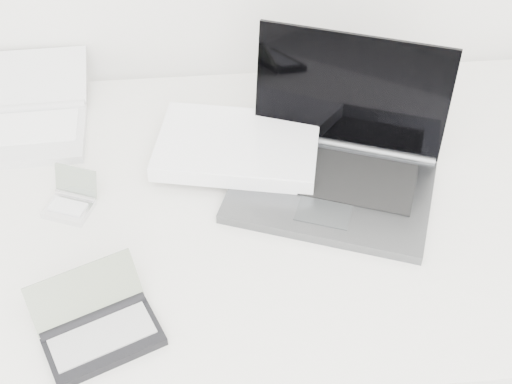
{
  "coord_description": "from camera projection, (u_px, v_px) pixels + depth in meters",
  "views": [
    {
      "loc": [
        -0.11,
        0.63,
        1.65
      ],
      "look_at": [
        -0.03,
        1.51,
        0.79
      ],
      "focal_mm": 50.0,
      "sensor_mm": 36.0,
      "label": 1
    }
  ],
  "objects": [
    {
      "name": "desk",
      "position": [
        270.0,
        217.0,
        1.34
      ],
      "size": [
        1.6,
        0.8,
        0.73
      ],
      "color": "white",
      "rests_on": "ground"
    },
    {
      "name": "laptop_large",
      "position": [
        294.0,
        155.0,
        1.33
      ],
      "size": [
        0.56,
        0.42,
        0.24
      ],
      "rotation": [
        0.0,
        0.0,
        -0.36
      ],
      "color": "#4E5053",
      "rests_on": "desk"
    },
    {
      "name": "netbook_open_white",
      "position": [
        25.0,
        119.0,
        1.44
      ],
      "size": [
        0.25,
        0.32,
        0.07
      ],
      "rotation": [
        0.0,
        0.0,
        0.03
      ],
      "color": "silver",
      "rests_on": "desk"
    },
    {
      "name": "pda_silver",
      "position": [
        71.0,
        201.0,
        1.28
      ],
      "size": [
        0.1,
        0.11,
        0.07
      ],
      "rotation": [
        0.0,
        0.0,
        -0.38
      ],
      "color": "white",
      "rests_on": "desk"
    },
    {
      "name": "palmtop_charcoal",
      "position": [
        99.0,
        328.0,
        1.08
      ],
      "size": [
        0.21,
        0.2,
        0.08
      ],
      "rotation": [
        0.0,
        0.0,
        0.4
      ],
      "color": "black",
      "rests_on": "desk"
    }
  ]
}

